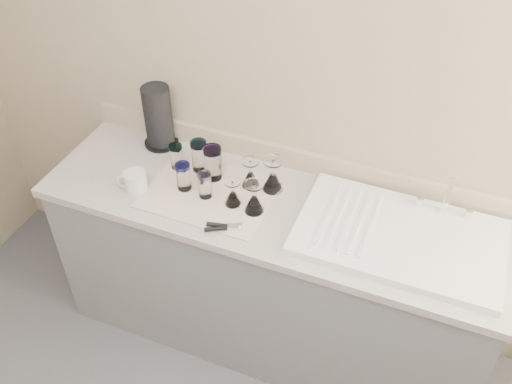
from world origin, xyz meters
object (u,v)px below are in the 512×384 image
at_px(tumbler_teal, 176,156).
at_px(goblet_front_right, 254,202).
at_px(goblet_back_right, 273,179).
at_px(tumbler_cyan, 199,156).
at_px(tumbler_blue, 183,176).
at_px(tumbler_purple, 213,163).
at_px(white_mug, 135,182).
at_px(goblet_back_left, 250,177).
at_px(paper_towel_roll, 158,117).
at_px(goblet_front_left, 233,196).
at_px(can_opener, 224,227).
at_px(tumbler_lavender, 205,185).
at_px(sink_unit, 400,236).

relative_size(tumbler_teal, goblet_front_right, 0.82).
bearing_deg(goblet_back_right, tumbler_teal, -177.40).
xyz_separation_m(tumbler_teal, goblet_back_right, (0.46, 0.02, -0.01)).
height_order(tumbler_cyan, tumbler_blue, tumbler_cyan).
height_order(tumbler_purple, white_mug, tumbler_purple).
xyz_separation_m(goblet_back_left, goblet_front_right, (0.08, -0.15, 0.00)).
relative_size(white_mug, paper_towel_roll, 0.46).
distance_m(tumbler_purple, goblet_back_right, 0.28).
xyz_separation_m(tumbler_purple, tumbler_blue, (-0.09, -0.12, -0.02)).
height_order(goblet_back_right, goblet_front_left, goblet_back_right).
relative_size(goblet_front_left, goblet_front_right, 0.84).
bearing_deg(goblet_front_right, white_mug, -172.87).
distance_m(can_opener, white_mug, 0.47).
distance_m(can_opener, paper_towel_roll, 0.70).
distance_m(goblet_front_right, white_mug, 0.54).
relative_size(tumbler_cyan, tumbler_lavender, 1.23).
bearing_deg(tumbler_cyan, goblet_back_left, -4.59).
relative_size(sink_unit, goblet_back_left, 5.96).
relative_size(tumbler_purple, white_mug, 1.13).
xyz_separation_m(can_opener, paper_towel_roll, (-0.53, 0.43, 0.13)).
xyz_separation_m(tumbler_cyan, white_mug, (-0.20, -0.23, -0.04)).
bearing_deg(tumbler_purple, sink_unit, -4.48).
bearing_deg(sink_unit, tumbler_cyan, 174.03).
bearing_deg(goblet_back_right, goblet_back_left, -171.39).
relative_size(sink_unit, tumbler_cyan, 5.41).
height_order(goblet_back_left, goblet_front_left, goblet_back_left).
distance_m(goblet_back_right, paper_towel_roll, 0.65).
height_order(tumbler_teal, goblet_front_left, goblet_front_left).
xyz_separation_m(tumbler_teal, tumbler_blue, (0.10, -0.12, 0.00)).
distance_m(tumbler_teal, can_opener, 0.47).
height_order(goblet_back_right, goblet_front_right, goblet_back_right).
height_order(sink_unit, goblet_back_right, sink_unit).
bearing_deg(tumbler_teal, tumbler_lavender, -32.37).
bearing_deg(can_opener, goblet_back_left, 90.75).
height_order(tumbler_teal, paper_towel_roll, paper_towel_roll).
bearing_deg(white_mug, tumbler_lavender, 13.87).
distance_m(sink_unit, tumbler_purple, 0.87).
xyz_separation_m(tumbler_cyan, goblet_front_right, (0.34, -0.17, -0.03)).
relative_size(tumbler_teal, tumbler_lavender, 0.99).
distance_m(goblet_back_left, can_opener, 0.30).
bearing_deg(tumbler_lavender, white_mug, -166.13).
relative_size(tumbler_lavender, white_mug, 0.85).
bearing_deg(paper_towel_roll, tumbler_purple, -22.58).
bearing_deg(goblet_front_right, tumbler_cyan, 153.60).
distance_m(tumbler_teal, goblet_back_left, 0.36).
bearing_deg(white_mug, goblet_front_left, 9.56).
bearing_deg(goblet_front_right, tumbler_teal, 162.33).
xyz_separation_m(tumbler_cyan, can_opener, (0.26, -0.32, -0.07)).
xyz_separation_m(sink_unit, tumbler_cyan, (-0.94, 0.10, 0.07)).
bearing_deg(sink_unit, white_mug, -173.22).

